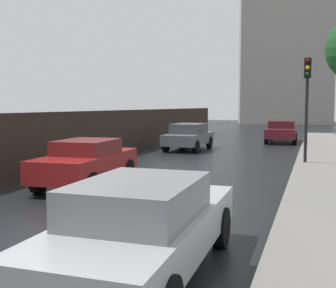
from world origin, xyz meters
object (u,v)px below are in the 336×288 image
Objects in this scene: traffic_light at (307,90)px; car_grey_near_kerb at (189,136)px; car_red_far_ahead at (87,162)px; car_maroon_behind_camera at (282,131)px; car_silver_mid_road at (145,225)px.

car_grey_near_kerb is at bearing 144.71° from traffic_light.
car_red_far_ahead is at bearing 91.41° from car_grey_near_kerb.
car_grey_near_kerb is 7.61m from car_maroon_behind_camera.
car_red_far_ahead is at bearing -105.59° from car_maroon_behind_camera.
car_red_far_ahead is (-4.12, 5.55, -0.01)m from car_silver_mid_road.
traffic_light reaches higher than car_grey_near_kerb.
car_maroon_behind_camera is 1.12× the size of traffic_light.
car_maroon_behind_camera is at bearing 88.41° from car_silver_mid_road.
car_grey_near_kerb reaches higher than car_silver_mid_road.
car_maroon_behind_camera is (4.29, 16.87, 0.02)m from car_red_far_ahead.
car_red_far_ahead is 1.03× the size of traffic_light.
car_grey_near_kerb is 0.98× the size of traffic_light.
car_grey_near_kerb is 0.87× the size of car_silver_mid_road.
car_grey_near_kerb is 0.95× the size of car_red_far_ahead.
car_grey_near_kerb is 0.88× the size of car_maroon_behind_camera.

